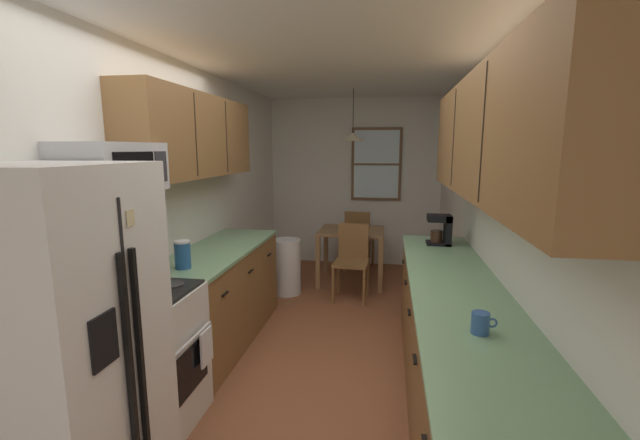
{
  "coord_description": "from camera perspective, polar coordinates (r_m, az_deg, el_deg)",
  "views": [
    {
      "loc": [
        0.53,
        -2.74,
        1.8
      ],
      "look_at": [
        -0.14,
        1.25,
        1.09
      ],
      "focal_mm": 23.06,
      "sensor_mm": 36.0,
      "label": 1
    }
  ],
  "objects": [
    {
      "name": "ground_plane",
      "position": [
        4.19,
        1.42,
        -15.56
      ],
      "size": [
        12.0,
        12.0,
        0.0
      ],
      "primitive_type": "plane",
      "color": "brown"
    },
    {
      "name": "wall_left",
      "position": [
        4.22,
        -16.98,
        2.33
      ],
      "size": [
        0.1,
        9.0,
        2.55
      ],
      "primitive_type": "cube",
      "color": "white",
      "rests_on": "ground"
    },
    {
      "name": "wall_right",
      "position": [
        3.87,
        21.73,
        1.4
      ],
      "size": [
        0.1,
        9.0,
        2.55
      ],
      "primitive_type": "cube",
      "color": "white",
      "rests_on": "ground"
    },
    {
      "name": "wall_back",
      "position": [
        6.44,
        4.82,
        5.21
      ],
      "size": [
        4.4,
        0.1,
        2.55
      ],
      "primitive_type": "cube",
      "color": "white",
      "rests_on": "ground"
    },
    {
      "name": "ceiling_slab",
      "position": [
        3.86,
        1.6,
        21.72
      ],
      "size": [
        4.4,
        9.0,
        0.08
      ],
      "primitive_type": "cube",
      "color": "white"
    },
    {
      "name": "refrigerator",
      "position": [
        2.32,
        -32.3,
        -15.39
      ],
      "size": [
        0.74,
        0.74,
        1.74
      ],
      "color": "white",
      "rests_on": "ground"
    },
    {
      "name": "stove_range",
      "position": [
        3.01,
        -23.16,
        -17.15
      ],
      "size": [
        0.66,
        0.61,
        1.1
      ],
      "color": "white",
      "rests_on": "ground"
    },
    {
      "name": "microwave_over_range",
      "position": [
        2.77,
        -26.87,
        6.47
      ],
      "size": [
        0.39,
        0.62,
        0.3
      ],
      "color": "silver"
    },
    {
      "name": "counter_left",
      "position": [
        4.0,
        -13.77,
        -10.12
      ],
      "size": [
        0.64,
        1.81,
        0.9
      ],
      "color": "brown",
      "rests_on": "ground"
    },
    {
      "name": "upper_cabinets_left",
      "position": [
        3.78,
        -16.99,
        11.06
      ],
      "size": [
        0.33,
        1.89,
        0.7
      ],
      "color": "brown"
    },
    {
      "name": "counter_right",
      "position": [
        3.06,
        18.19,
        -16.77
      ],
      "size": [
        0.64,
        3.22,
        0.9
      ],
      "color": "brown",
      "rests_on": "ground"
    },
    {
      "name": "upper_cabinets_right",
      "position": [
        2.73,
        22.94,
        10.66
      ],
      "size": [
        0.33,
        2.9,
        0.75
      ],
      "color": "brown"
    },
    {
      "name": "dining_table",
      "position": [
        5.52,
        4.39,
        -2.64
      ],
      "size": [
        0.85,
        0.73,
        0.73
      ],
      "color": "olive",
      "rests_on": "ground"
    },
    {
      "name": "dining_chair_near",
      "position": [
        4.99,
        4.46,
        -5.21
      ],
      "size": [
        0.42,
        0.42,
        0.9
      ],
      "color": "brown",
      "rests_on": "ground"
    },
    {
      "name": "dining_chair_far",
      "position": [
        6.1,
        5.34,
        -2.43
      ],
      "size": [
        0.44,
        0.44,
        0.9
      ],
      "color": "brown",
      "rests_on": "ground"
    },
    {
      "name": "pendant_light",
      "position": [
        5.39,
        4.58,
        11.45
      ],
      "size": [
        0.3,
        0.3,
        0.65
      ],
      "color": "black"
    },
    {
      "name": "back_window",
      "position": [
        6.33,
        7.82,
        7.67
      ],
      "size": [
        0.75,
        0.05,
        1.09
      ],
      "color": "brown"
    },
    {
      "name": "trash_bin",
      "position": [
        5.17,
        -4.62,
        -6.46
      ],
      "size": [
        0.35,
        0.35,
        0.69
      ],
      "primitive_type": "cylinder",
      "color": "white",
      "rests_on": "ground"
    },
    {
      "name": "storage_canister",
      "position": [
        3.29,
        -18.53,
        -4.56
      ],
      "size": [
        0.12,
        0.12,
        0.22
      ],
      "color": "#265999",
      "rests_on": "counter_left"
    },
    {
      "name": "dish_towel",
      "position": [
        2.95,
        -15.48,
        -16.59
      ],
      "size": [
        0.02,
        0.16,
        0.24
      ],
      "primitive_type": "cube",
      "color": "white"
    },
    {
      "name": "coffee_maker",
      "position": [
        4.04,
        16.58,
        -1.22
      ],
      "size": [
        0.22,
        0.18,
        0.28
      ],
      "color": "black",
      "rests_on": "counter_right"
    },
    {
      "name": "mug_by_coffeemaker",
      "position": [
        2.22,
        21.39,
        -13.17
      ],
      "size": [
        0.12,
        0.09,
        0.11
      ],
      "color": "#335999",
      "rests_on": "counter_right"
    },
    {
      "name": "table_serving_bowl",
      "position": [
        5.45,
        4.09,
        -1.13
      ],
      "size": [
        0.18,
        0.18,
        0.06
      ],
      "primitive_type": "cylinder",
      "color": "#E0D14C",
      "rests_on": "dining_table"
    }
  ]
}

